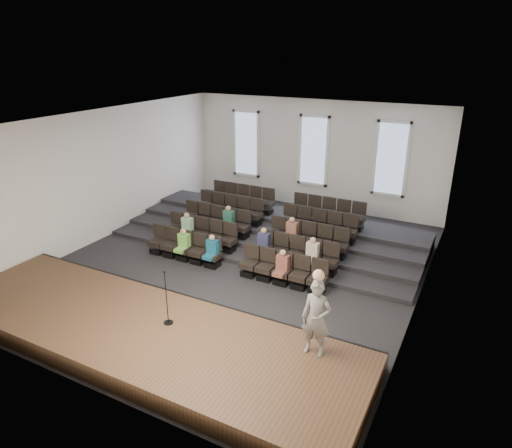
{
  "coord_description": "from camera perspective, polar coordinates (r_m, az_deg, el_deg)",
  "views": [
    {
      "loc": [
        7.23,
        -12.53,
        7.18
      ],
      "look_at": [
        0.41,
        0.5,
        1.42
      ],
      "focal_mm": 32.0,
      "sensor_mm": 36.0,
      "label": 1
    }
  ],
  "objects": [
    {
      "name": "ground",
      "position": [
        16.15,
        -2.12,
        -5.02
      ],
      "size": [
        14.0,
        14.0,
        0.0
      ],
      "primitive_type": "plane",
      "color": "black",
      "rests_on": "ground"
    },
    {
      "name": "ceiling",
      "position": [
        14.63,
        -2.39,
        12.85
      ],
      "size": [
        12.0,
        14.0,
        0.02
      ],
      "primitive_type": "cube",
      "color": "white",
      "rests_on": "ground"
    },
    {
      "name": "wall_back",
      "position": [
        21.36,
        7.23,
        8.58
      ],
      "size": [
        12.0,
        0.04,
        5.0
      ],
      "primitive_type": "cube",
      "color": "silver",
      "rests_on": "ground"
    },
    {
      "name": "wall_front",
      "position": [
        10.22,
        -22.32,
        -7.62
      ],
      "size": [
        12.0,
        0.04,
        5.0
      ],
      "primitive_type": "cube",
      "color": "silver",
      "rests_on": "ground"
    },
    {
      "name": "wall_left",
      "position": [
        18.83,
        -18.46,
        5.9
      ],
      "size": [
        0.04,
        14.0,
        5.0
      ],
      "primitive_type": "cube",
      "color": "silver",
      "rests_on": "ground"
    },
    {
      "name": "wall_right",
      "position": [
        13.43,
        20.67,
        -0.44
      ],
      "size": [
        0.04,
        14.0,
        5.0
      ],
      "primitive_type": "cube",
      "color": "silver",
      "rests_on": "ground"
    },
    {
      "name": "stage",
      "position": [
        12.47,
        -14.1,
        -13.11
      ],
      "size": [
        11.8,
        3.6,
        0.5
      ],
      "primitive_type": "cube",
      "color": "#46331E",
      "rests_on": "ground"
    },
    {
      "name": "stage_lip",
      "position": [
        13.6,
        -9.17,
        -9.55
      ],
      "size": [
        11.8,
        0.06,
        0.52
      ],
      "primitive_type": "cube",
      "color": "black",
      "rests_on": "ground"
    },
    {
      "name": "risers",
      "position": [
        18.64,
        2.69,
        -0.63
      ],
      "size": [
        11.8,
        4.8,
        0.6
      ],
      "color": "black",
      "rests_on": "ground"
    },
    {
      "name": "seating_rows",
      "position": [
        17.1,
        0.4,
        -0.94
      ],
      "size": [
        6.8,
        4.7,
        1.67
      ],
      "color": "black",
      "rests_on": "ground"
    },
    {
      "name": "windows",
      "position": [
        21.26,
        7.19,
        9.07
      ],
      "size": [
        8.44,
        0.1,
        3.24
      ],
      "color": "white",
      "rests_on": "wall_back"
    },
    {
      "name": "audience",
      "position": [
        16.06,
        -1.59,
        -1.97
      ],
      "size": [
        5.45,
        2.64,
        1.1
      ],
      "color": "#6EB649",
      "rests_on": "seating_rows"
    },
    {
      "name": "speaker",
      "position": [
        10.61,
        7.53,
        -11.61
      ],
      "size": [
        0.69,
        0.46,
        1.87
      ],
      "primitive_type": "imported",
      "rotation": [
        0.0,
        0.0,
        0.02
      ],
      "color": "slate",
      "rests_on": "stage"
    },
    {
      "name": "mic_stand",
      "position": [
        12.03,
        -11.03,
        -10.25
      ],
      "size": [
        0.25,
        0.25,
        1.51
      ],
      "color": "black",
      "rests_on": "stage"
    }
  ]
}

